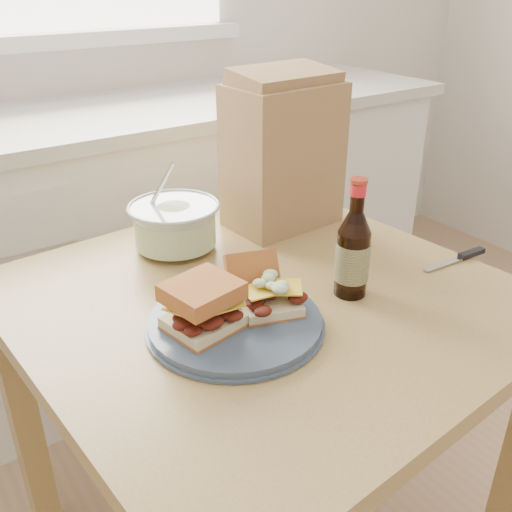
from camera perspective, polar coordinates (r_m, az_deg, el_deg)
cabinet_run at (r=2.06m, az=-13.51°, el=1.22°), size 2.50×0.64×0.94m
dining_table at (r=1.20m, az=0.72°, el=-8.27°), size 0.98×0.98×0.76m
plate at (r=1.03m, az=-2.09°, el=-6.67°), size 0.31×0.31×0.02m
sandwich_left at (r=0.98m, az=-5.36°, el=-4.93°), size 0.14×0.13×0.09m
sandwich_right at (r=1.05m, az=0.82°, el=-3.40°), size 0.13×0.17×0.09m
coleslaw_bowl at (r=1.31m, az=-8.10°, el=2.89°), size 0.21×0.21×0.21m
beer_bottle at (r=1.11m, az=9.67°, el=0.34°), size 0.07×0.07×0.24m
knife at (r=1.35m, az=20.12°, el=0.00°), size 0.18×0.03×0.01m
paper_bag at (r=1.40m, az=2.72°, el=9.89°), size 0.27×0.19×0.34m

